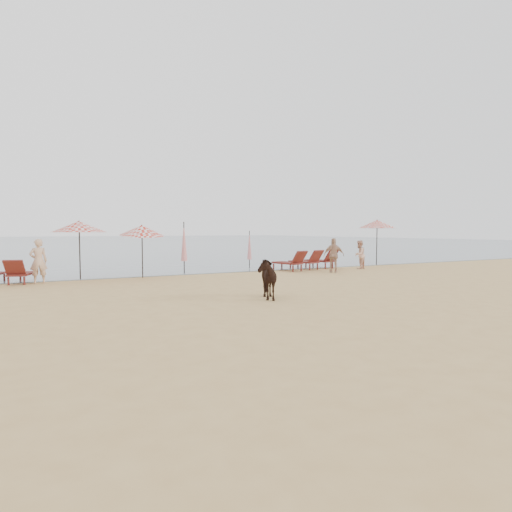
{
  "coord_description": "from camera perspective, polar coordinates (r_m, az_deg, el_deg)",
  "views": [
    {
      "loc": [
        -7.07,
        -8.56,
        2.02
      ],
      "look_at": [
        0.0,
        5.0,
        1.1
      ],
      "focal_mm": 30.0,
      "sensor_mm": 36.0,
      "label": 1
    }
  ],
  "objects": [
    {
      "name": "umbrella_closed_left",
      "position": [
        20.17,
        -9.58,
        1.88
      ],
      "size": [
        0.29,
        0.29,
        2.42
      ],
      "rotation": [
        0.0,
        0.0,
        0.26
      ],
      "color": "black",
      "rests_on": "ground"
    },
    {
      "name": "umbrella_open_left_b",
      "position": [
        18.8,
        -14.97,
        3.33
      ],
      "size": [
        1.83,
        1.87,
        2.34
      ],
      "rotation": [
        0.0,
        0.0,
        0.26
      ],
      "color": "black",
      "rests_on": "ground"
    },
    {
      "name": "beachgoer_left",
      "position": [
        18.24,
        -27.02,
        -0.61
      ],
      "size": [
        0.65,
        0.45,
        1.7
      ],
      "primitive_type": "imported",
      "rotation": [
        0.0,
        0.0,
        3.21
      ],
      "color": "tan",
      "rests_on": "ground"
    },
    {
      "name": "beachgoer_right_a",
      "position": [
        23.05,
        13.62,
        0.18
      ],
      "size": [
        0.9,
        0.81,
        1.5
      ],
      "primitive_type": "imported",
      "rotation": [
        0.0,
        0.0,
        3.56
      ],
      "color": "#DCA489",
      "rests_on": "ground"
    },
    {
      "name": "beachgoer_right_b",
      "position": [
        20.8,
        10.34,
        0.1
      ],
      "size": [
        1.0,
        0.94,
        1.66
      ],
      "primitive_type": "imported",
      "rotation": [
        0.0,
        0.0,
        2.43
      ],
      "color": "tan",
      "rests_on": "ground"
    },
    {
      "name": "cow",
      "position": [
        12.62,
        1.21,
        -2.95
      ],
      "size": [
        1.09,
        1.59,
        1.23
      ],
      "primitive_type": "imported",
      "rotation": [
        0.0,
        0.0,
        -0.32
      ],
      "color": "black",
      "rests_on": "ground"
    },
    {
      "name": "umbrella_closed_right",
      "position": [
        22.49,
        -0.88,
        1.43
      ],
      "size": [
        0.24,
        0.24,
        2.0
      ],
      "rotation": [
        0.0,
        0.0,
        -0.3
      ],
      "color": "black",
      "rests_on": "ground"
    },
    {
      "name": "umbrella_open_right",
      "position": [
        26.16,
        15.85,
        4.12
      ],
      "size": [
        2.18,
        2.18,
        2.66
      ],
      "rotation": [
        0.0,
        0.0,
        -0.27
      ],
      "color": "black",
      "rests_on": "ground"
    },
    {
      "name": "lounger_cluster_right",
      "position": [
        22.21,
        6.86,
        -0.56
      ],
      "size": [
        3.49,
        2.53,
        0.69
      ],
      "rotation": [
        0.0,
        0.0,
        0.23
      ],
      "color": "maroon",
      "rests_on": "ground"
    },
    {
      "name": "lounger_cluster_left",
      "position": [
        18.63,
        -30.6,
        -1.89
      ],
      "size": [
        2.2,
        2.15,
        0.64
      ],
      "rotation": [
        0.0,
        0.0,
        -0.29
      ],
      "color": "maroon",
      "rests_on": "ground"
    },
    {
      "name": "sea",
      "position": [
        88.87,
        -22.98,
        1.86
      ],
      "size": [
        160.0,
        140.0,
        0.06
      ],
      "primitive_type": "cube",
      "color": "#51606B",
      "rests_on": "ground"
    },
    {
      "name": "ground",
      "position": [
        11.29,
        11.91,
        -6.94
      ],
      "size": [
        120.0,
        120.0,
        0.0
      ],
      "primitive_type": "plane",
      "color": "tan",
      "rests_on": "ground"
    },
    {
      "name": "umbrella_open_left_a",
      "position": [
        18.73,
        -22.52,
        3.63
      ],
      "size": [
        2.12,
        2.12,
        2.41
      ],
      "rotation": [
        0.0,
        0.0,
        0.1
      ],
      "color": "black",
      "rests_on": "ground"
    }
  ]
}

